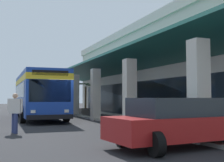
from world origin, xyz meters
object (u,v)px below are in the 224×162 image
at_px(transit_bus, 38,92).
at_px(pedestrian, 15,111).
at_px(parked_sedan_red, 179,122).
at_px(potted_palm, 86,108).

bearing_deg(transit_bus, pedestrian, -13.57).
distance_m(parked_sedan_red, potted_palm, 17.26).
height_order(transit_bus, pedestrian, transit_bus).
xyz_separation_m(transit_bus, potted_palm, (-3.05, 4.43, -1.26)).
xyz_separation_m(transit_bus, parked_sedan_red, (14.07, 2.25, -1.10)).
bearing_deg(transit_bus, potted_palm, 124.50).
bearing_deg(potted_palm, transit_bus, -55.50).
bearing_deg(pedestrian, parked_sedan_red, 38.00).
distance_m(transit_bus, pedestrian, 8.84).
bearing_deg(pedestrian, potted_palm, 150.75).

